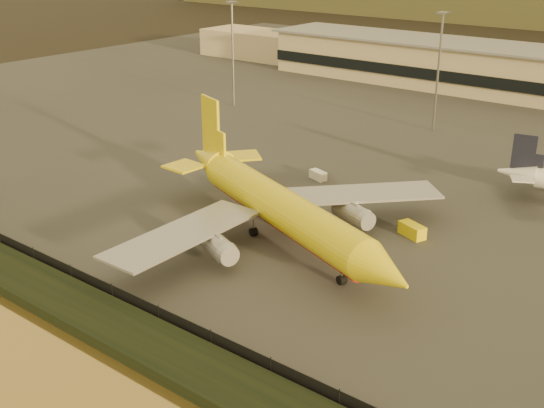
% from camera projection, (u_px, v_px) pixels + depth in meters
% --- Properties ---
extents(ground, '(900.00, 900.00, 0.00)m').
position_uv_depth(ground, '(224.00, 277.00, 87.16)').
color(ground, black).
rests_on(ground, ground).
extents(embankment, '(320.00, 7.00, 1.40)m').
position_uv_depth(embankment, '(119.00, 329.00, 74.53)').
color(embankment, black).
rests_on(embankment, ground).
extents(tarmac, '(320.00, 220.00, 0.20)m').
position_uv_depth(tarmac, '(502.00, 124.00, 156.22)').
color(tarmac, '#2D2D2D').
rests_on(tarmac, ground).
extents(perimeter_fence, '(300.00, 0.05, 2.20)m').
position_uv_depth(perimeter_fence, '(147.00, 309.00, 77.22)').
color(perimeter_fence, black).
rests_on(perimeter_fence, tarmac).
extents(terminal_building, '(202.00, 25.00, 12.60)m').
position_uv_depth(terminal_building, '(495.00, 70.00, 184.53)').
color(terminal_building, '#C7B78A').
rests_on(terminal_building, tarmac).
extents(dhl_cargo_jet, '(52.79, 50.02, 16.36)m').
position_uv_depth(dhl_cargo_jet, '(279.00, 208.00, 95.60)').
color(dhl_cargo_jet, yellow).
rests_on(dhl_cargo_jet, tarmac).
extents(gse_vehicle_yellow, '(4.58, 3.29, 1.88)m').
position_uv_depth(gse_vehicle_yellow, '(412.00, 230.00, 98.09)').
color(gse_vehicle_yellow, yellow).
rests_on(gse_vehicle_yellow, tarmac).
extents(gse_vehicle_white, '(3.73, 2.52, 1.54)m').
position_uv_depth(gse_vehicle_white, '(318.00, 175.00, 120.84)').
color(gse_vehicle_white, white).
rests_on(gse_vehicle_white, tarmac).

